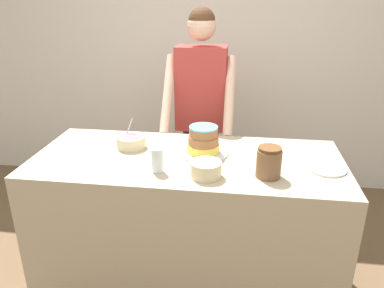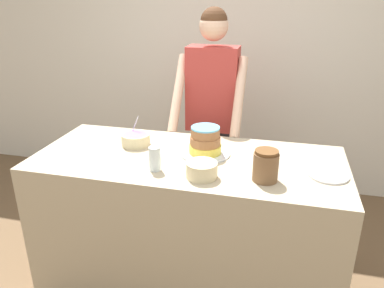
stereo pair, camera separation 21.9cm
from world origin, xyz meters
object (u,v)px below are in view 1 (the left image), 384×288
at_px(frosting_bowl_white, 206,169).
at_px(drinking_glass, 157,160).
at_px(frosting_bowl_purple, 131,141).
at_px(ceramic_plate, 327,168).
at_px(stoneware_jar, 269,162).
at_px(cake, 203,142).
at_px(person_baker, 201,100).

height_order(frosting_bowl_white, drinking_glass, drinking_glass).
xyz_separation_m(frosting_bowl_purple, ceramic_plate, (1.19, -0.17, -0.04)).
bearing_deg(stoneware_jar, cake, 145.03).
xyz_separation_m(person_baker, frosting_bowl_purple, (-0.38, -0.66, -0.11)).
height_order(person_baker, stoneware_jar, person_baker).
height_order(frosting_bowl_purple, drinking_glass, frosting_bowl_purple).
xyz_separation_m(person_baker, drinking_glass, (-0.13, -0.99, -0.08)).
distance_m(frosting_bowl_purple, stoneware_jar, 0.91).
height_order(frosting_bowl_white, frosting_bowl_purple, frosting_bowl_purple).
xyz_separation_m(ceramic_plate, stoneware_jar, (-0.33, -0.14, 0.08)).
relative_size(cake, frosting_bowl_purple, 1.68).
distance_m(frosting_bowl_white, ceramic_plate, 0.69).
height_order(frosting_bowl_white, ceramic_plate, frosting_bowl_white).
bearing_deg(ceramic_plate, person_baker, 134.30).
height_order(cake, drinking_glass, cake).
bearing_deg(ceramic_plate, cake, 169.56).
height_order(frosting_bowl_purple, ceramic_plate, frosting_bowl_purple).
xyz_separation_m(person_baker, frosting_bowl_white, (0.15, -1.01, -0.10)).
distance_m(cake, ceramic_plate, 0.73).
relative_size(frosting_bowl_white, stoneware_jar, 0.99).
relative_size(frosting_bowl_white, frosting_bowl_purple, 0.92).
height_order(person_baker, cake, person_baker).
xyz_separation_m(drinking_glass, stoneware_jar, (0.61, 0.02, 0.02)).
bearing_deg(stoneware_jar, drinking_glass, -177.93).
xyz_separation_m(person_baker, ceramic_plate, (0.81, -0.83, -0.14)).
height_order(cake, frosting_bowl_purple, cake).
height_order(person_baker, drinking_glass, person_baker).
distance_m(cake, frosting_bowl_purple, 0.48).
distance_m(cake, frosting_bowl_white, 0.32).
relative_size(frosting_bowl_purple, drinking_glass, 1.34).
bearing_deg(person_baker, cake, -82.14).
distance_m(ceramic_plate, stoneware_jar, 0.37).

